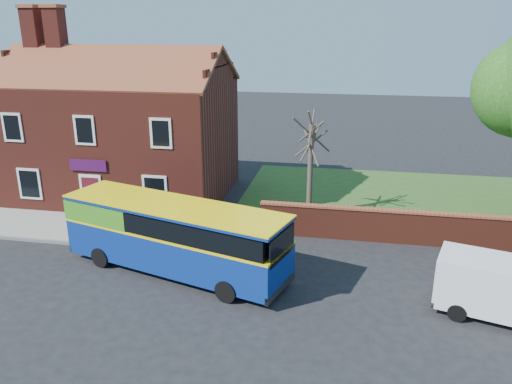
# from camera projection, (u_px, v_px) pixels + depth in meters

# --- Properties ---
(ground) EXTENTS (120.00, 120.00, 0.00)m
(ground) POSITION_uv_depth(u_px,v_px,m) (172.00, 303.00, 18.03)
(ground) COLOR black
(ground) RESTS_ON ground
(pavement) EXTENTS (18.00, 3.50, 0.12)m
(pavement) POSITION_uv_depth(u_px,v_px,m) (77.00, 228.00, 24.60)
(pavement) COLOR gray
(pavement) RESTS_ON ground
(kerb) EXTENTS (18.00, 0.15, 0.14)m
(kerb) POSITION_uv_depth(u_px,v_px,m) (57.00, 242.00, 22.97)
(kerb) COLOR slate
(kerb) RESTS_ON ground
(grass_strip) EXTENTS (26.00, 12.00, 0.04)m
(grass_strip) POSITION_uv_depth(u_px,v_px,m) (473.00, 205.00, 27.86)
(grass_strip) COLOR #426B28
(grass_strip) RESTS_ON ground
(shop_building) EXTENTS (12.30, 8.13, 10.50)m
(shop_building) POSITION_uv_depth(u_px,v_px,m) (121.00, 137.00, 28.90)
(shop_building) COLOR maroon
(shop_building) RESTS_ON ground
(boundary_wall) EXTENTS (22.00, 0.38, 1.60)m
(boundary_wall) POSITION_uv_depth(u_px,v_px,m) (505.00, 234.00, 22.01)
(boundary_wall) COLOR maroon
(boundary_wall) RESTS_ON ground
(bus) EXTENTS (9.77, 5.04, 2.89)m
(bus) POSITION_uv_depth(u_px,v_px,m) (169.00, 233.00, 20.02)
(bus) COLOR navy
(bus) RESTS_ON ground
(van_near) EXTENTS (5.05, 3.13, 2.07)m
(van_near) POSITION_uv_depth(u_px,v_px,m) (511.00, 289.00, 16.71)
(van_near) COLOR white
(van_near) RESTS_ON ground
(bare_tree) EXTENTS (1.99, 2.38, 5.32)m
(bare_tree) POSITION_uv_depth(u_px,v_px,m) (310.00, 166.00, 25.44)
(bare_tree) COLOR #4C4238
(bare_tree) RESTS_ON ground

